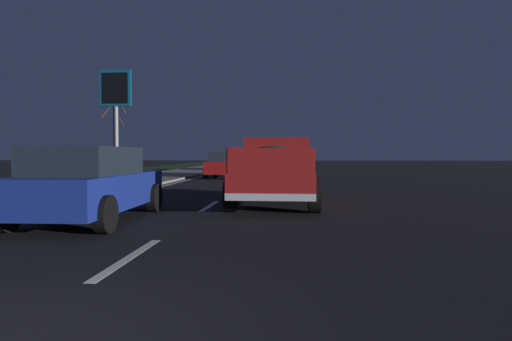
% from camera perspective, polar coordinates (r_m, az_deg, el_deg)
% --- Properties ---
extents(ground, '(144.00, 144.00, 0.00)m').
position_cam_1_polar(ground, '(29.71, 0.24, -0.59)').
color(ground, black).
extents(sidewalk_shoulder, '(108.00, 4.00, 0.12)m').
position_cam_1_polar(sidewalk_shoulder, '(30.65, -10.45, -0.43)').
color(sidewalk_shoulder, gray).
rests_on(sidewalk_shoulder, ground).
extents(grass_verge, '(108.00, 6.00, 0.01)m').
position_cam_1_polar(grass_verge, '(32.29, -19.06, -0.49)').
color(grass_verge, '#1E3819').
rests_on(grass_verge, ground).
extents(lane_markings, '(108.00, 3.54, 0.01)m').
position_cam_1_polar(lane_markings, '(32.22, -3.92, -0.38)').
color(lane_markings, silver).
rests_on(lane_markings, ground).
extents(pickup_truck, '(5.44, 2.32, 1.87)m').
position_cam_1_polar(pickup_truck, '(12.42, 2.54, 0.20)').
color(pickup_truck, maroon).
rests_on(pickup_truck, ground).
extents(sedan_red, '(4.42, 2.06, 1.54)m').
position_cam_1_polar(sedan_red, '(26.15, -3.93, 0.76)').
color(sedan_red, maroon).
rests_on(sedan_red, ground).
extents(sedan_blue, '(4.43, 2.08, 1.54)m').
position_cam_1_polar(sedan_blue, '(9.83, -20.58, -1.57)').
color(sedan_blue, navy).
rests_on(sedan_blue, ground).
extents(sedan_silver, '(4.44, 2.08, 1.54)m').
position_cam_1_polar(sedan_silver, '(36.72, -1.50, 1.14)').
color(sedan_silver, '#B2B5BA').
rests_on(sedan_silver, ground).
extents(gas_price_sign, '(0.27, 1.90, 6.54)m').
position_cam_1_polar(gas_price_sign, '(28.84, -17.56, 8.97)').
color(gas_price_sign, '#99999E').
rests_on(gas_price_sign, ground).
extents(bare_tree_far, '(1.45, 1.71, 5.88)m').
position_cam_1_polar(bare_tree_far, '(34.66, -17.63, 4.40)').
color(bare_tree_far, '#423323').
rests_on(bare_tree_far, ground).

